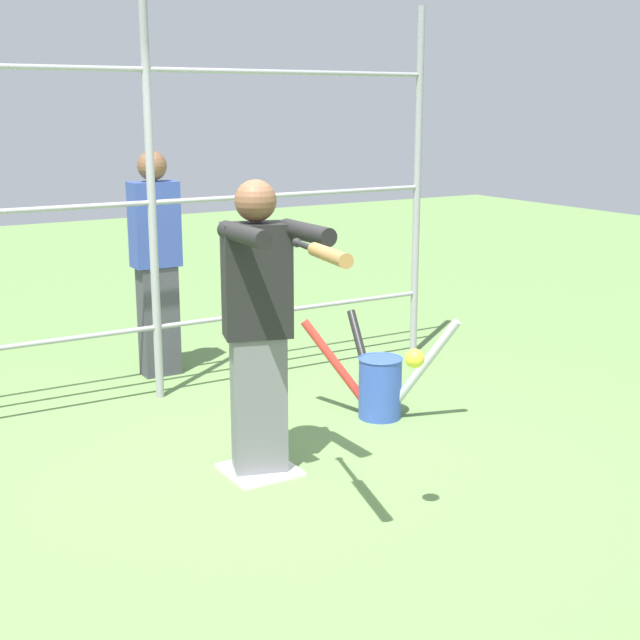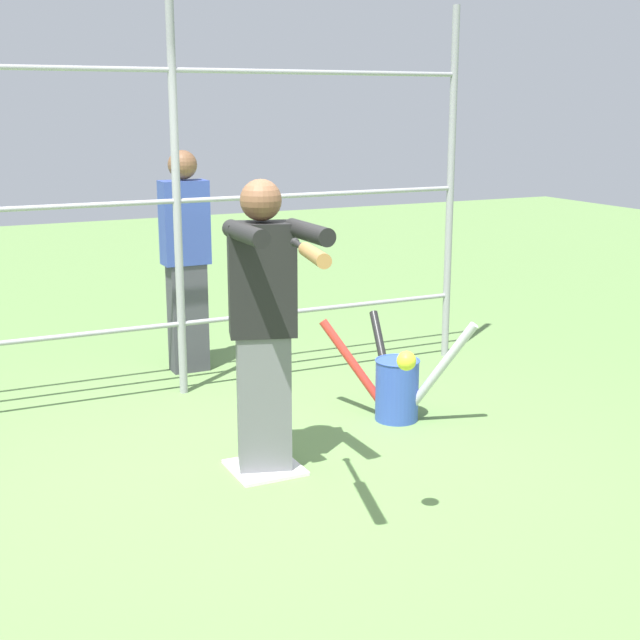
% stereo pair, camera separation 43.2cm
% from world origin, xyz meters
% --- Properties ---
extents(ground_plane, '(24.00, 24.00, 0.00)m').
position_xyz_m(ground_plane, '(0.00, 0.00, 0.00)').
color(ground_plane, '#608447').
extents(home_plate, '(0.40, 0.40, 0.02)m').
position_xyz_m(home_plate, '(0.00, 0.00, 0.01)').
color(home_plate, white).
rests_on(home_plate, ground).
extents(fence_backstop, '(4.70, 0.06, 2.86)m').
position_xyz_m(fence_backstop, '(0.00, -1.60, 1.43)').
color(fence_backstop, '#939399').
rests_on(fence_backstop, ground).
extents(batter, '(0.42, 0.66, 1.70)m').
position_xyz_m(batter, '(0.00, 0.02, 0.92)').
color(batter, slate).
rests_on(batter, ground).
extents(baseball_bat_swinging, '(0.30, 0.88, 0.11)m').
position_xyz_m(baseball_bat_swinging, '(0.15, 0.97, 1.45)').
color(baseball_bat_swinging, black).
extents(softball_in_flight, '(0.10, 0.10, 0.10)m').
position_xyz_m(softball_in_flight, '(-0.32, 1.04, 0.90)').
color(softball_in_flight, yellow).
extents(bat_bucket, '(0.78, 1.00, 0.73)m').
position_xyz_m(bat_bucket, '(-1.14, -0.42, 0.24)').
color(bat_bucket, '#3351B2').
rests_on(bat_bucket, ground).
extents(bystander_behind_fence, '(0.36, 0.23, 1.76)m').
position_xyz_m(bystander_behind_fence, '(-0.22, -2.14, 0.92)').
color(bystander_behind_fence, '#3F3F47').
rests_on(bystander_behind_fence, ground).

